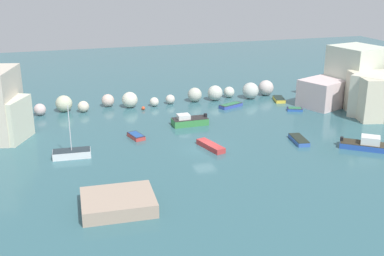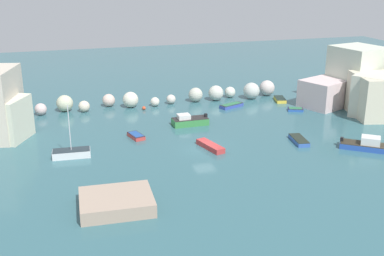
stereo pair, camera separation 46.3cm
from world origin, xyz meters
name	(u,v)px [view 2 (the right image)]	position (x,y,z in m)	size (l,w,h in m)	color
cove_water	(204,149)	(0.00, 0.00, 0.00)	(160.00, 160.00, 0.00)	#336069
cliff_headland_right	(375,86)	(31.15, 10.04, 3.19)	(23.01, 22.57, 9.06)	beige
rock_breakwater	(175,96)	(1.81, 20.65, 1.15)	(42.89, 4.57, 2.69)	beige
stone_dock	(116,202)	(-12.25, -11.76, 0.63)	(6.49, 5.38, 1.26)	tan
channel_buoy	(144,108)	(-3.64, 18.45, 0.28)	(0.56, 0.56, 0.56)	#E04C28
moored_boat_0	(366,145)	(18.49, -5.70, 0.58)	(5.80, 5.16, 1.62)	#2952B1
moored_boat_1	(299,140)	(12.01, -1.21, 0.27)	(2.06, 4.04, 0.54)	#365EB1
moored_boat_2	(72,153)	(-15.39, 2.03, 0.47)	(4.35, 2.01, 6.20)	silver
moored_boat_3	(136,136)	(-7.13, 6.25, 0.28)	(1.98, 3.04, 0.54)	#C53F3A
moored_boat_4	(231,105)	(9.71, 15.90, 0.29)	(4.19, 2.76, 0.55)	#394FAF
moored_boat_5	(210,146)	(0.72, -0.06, 0.32)	(2.34, 4.66, 0.64)	#BE3837
moored_boat_6	(189,121)	(0.91, 9.40, 0.59)	(4.93, 2.21, 1.59)	#398843
moored_boat_7	(280,99)	(18.59, 16.96, 0.29)	(2.30, 3.57, 0.57)	yellow
moored_boat_8	(295,109)	(18.31, 11.23, 0.23)	(2.63, 2.16, 0.44)	#2957B1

